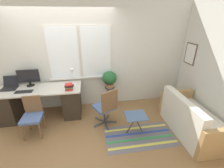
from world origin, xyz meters
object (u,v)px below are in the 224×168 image
at_px(keyboard, 24,92).
at_px(mouse, 37,91).
at_px(office_chair_swivel, 106,107).
at_px(laptop, 10,86).
at_px(desk_lamp, 72,73).
at_px(folding_stool, 136,117).
at_px(desk_chair_wooden, 32,115).
at_px(monitor, 29,77).
at_px(book_stack, 69,87).
at_px(couch_loveseat, 191,120).
at_px(potted_plant, 110,78).
at_px(plant_stand, 110,89).

bearing_deg(keyboard, mouse, -5.24).
height_order(mouse, office_chair_swivel, office_chair_swivel).
bearing_deg(laptop, keyboard, -35.15).
height_order(desk_lamp, folding_stool, desk_lamp).
bearing_deg(desk_lamp, office_chair_swivel, -43.34).
distance_m(desk_chair_wooden, folding_stool, 2.14).
xyz_separation_m(desk_chair_wooden, office_chair_swivel, (1.54, 0.02, 0.04)).
height_order(laptop, desk_lamp, desk_lamp).
xyz_separation_m(monitor, mouse, (0.24, -0.36, -0.20)).
xyz_separation_m(laptop, book_stack, (1.38, -0.33, 0.03)).
height_order(desk_lamp, couch_loveseat, desk_lamp).
bearing_deg(mouse, potted_plant, 13.13).
relative_size(desk_chair_wooden, couch_loveseat, 0.55).
bearing_deg(potted_plant, mouse, -166.87).
distance_m(laptop, desk_chair_wooden, 1.04).
bearing_deg(monitor, potted_plant, 1.14).
bearing_deg(keyboard, monitor, 83.47).
relative_size(book_stack, desk_chair_wooden, 0.24).
distance_m(laptop, mouse, 0.74).
bearing_deg(keyboard, plant_stand, 10.63).
bearing_deg(keyboard, book_stack, -3.10).
xyz_separation_m(mouse, book_stack, (0.71, -0.03, 0.07)).
xyz_separation_m(monitor, couch_loveseat, (3.51, -1.27, -0.71)).
relative_size(desk_lamp, folding_stool, 0.93).
relative_size(desk_lamp, desk_chair_wooden, 0.52).
bearing_deg(desk_chair_wooden, book_stack, 27.81).
bearing_deg(mouse, book_stack, -2.27).
bearing_deg(office_chair_swivel, plant_stand, -131.00).
bearing_deg(couch_loveseat, laptop, 72.85).
bearing_deg(folding_stool, keyboard, 161.29).
height_order(plant_stand, folding_stool, plant_stand).
bearing_deg(plant_stand, keyboard, -169.37).
height_order(keyboard, office_chair_swivel, office_chair_swivel).
bearing_deg(potted_plant, couch_loveseat, -39.82).
bearing_deg(book_stack, potted_plant, 23.23).
height_order(book_stack, plant_stand, book_stack).
relative_size(mouse, office_chair_swivel, 0.07).
bearing_deg(office_chair_swivel, desk_chair_wooden, -26.54).
bearing_deg(plant_stand, office_chair_swivel, -103.90).
bearing_deg(couch_loveseat, folding_stool, 83.21).
bearing_deg(keyboard, laptop, 144.85).
distance_m(desk_chair_wooden, plant_stand, 1.92).
bearing_deg(folding_stool, plant_stand, 107.77).
relative_size(office_chair_swivel, potted_plant, 2.09).
height_order(desk_chair_wooden, potted_plant, potted_plant).
bearing_deg(desk_chair_wooden, couch_loveseat, -8.41).
distance_m(monitor, couch_loveseat, 3.80).
bearing_deg(folding_stool, office_chair_swivel, 147.42).
distance_m(laptop, book_stack, 1.42).
distance_m(mouse, couch_loveseat, 3.43).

